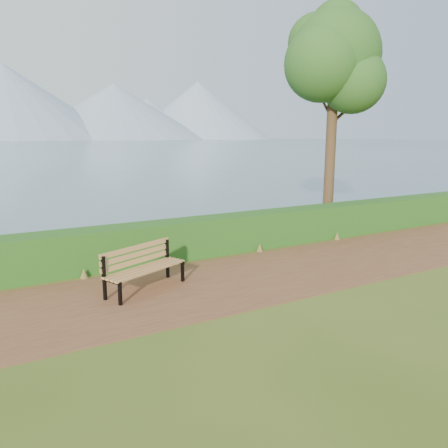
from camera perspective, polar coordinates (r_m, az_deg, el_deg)
ground at (r=9.81m, az=3.63°, el=-7.51°), size 140.00×140.00×0.00m
path at (r=10.04m, az=2.70°, el=-7.01°), size 40.00×3.40×0.01m
hedge at (r=11.85m, az=-3.20°, el=-1.66°), size 32.00×0.85×1.00m
bench at (r=9.30m, az=-10.63°, el=-5.26°), size 1.93×1.24×0.94m
tree at (r=16.00m, az=14.27°, el=19.99°), size 3.89×3.18×7.61m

